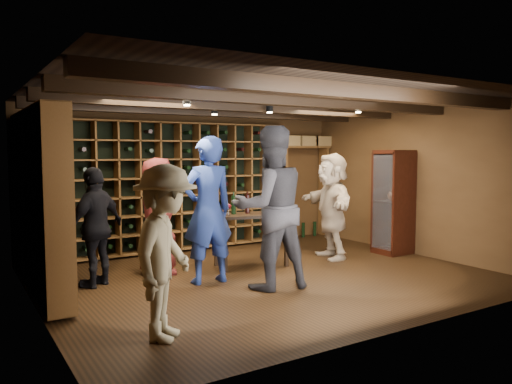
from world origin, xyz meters
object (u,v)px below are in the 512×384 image
guest_woman_black (96,227)px  guest_beige (332,206)px  display_cabinet (393,204)px  guest_red_floral (158,216)px  man_blue_shirt (208,210)px  guest_khaki (166,252)px  man_grey_suit (270,208)px  tasting_table (251,219)px

guest_woman_black → guest_beige: guest_beige is taller
display_cabinet → guest_beige: (-1.13, 0.28, 0.01)m
guest_red_floral → guest_woman_black: bearing=107.0°
man_blue_shirt → guest_khaki: (-1.23, -1.62, -0.16)m
man_grey_suit → guest_woman_black: size_ratio=1.33×
man_blue_shirt → guest_beige: 2.47m
display_cabinet → man_blue_shirt: 3.57m
man_grey_suit → tasting_table: bearing=-101.6°
guest_beige → tasting_table: size_ratio=1.50×
guest_woman_black → guest_khaki: bearing=57.8°
display_cabinet → guest_woman_black: display_cabinet is taller
man_blue_shirt → guest_red_floral: bearing=-63.0°
display_cabinet → tasting_table: bearing=170.1°
display_cabinet → man_grey_suit: man_grey_suit is taller
tasting_table → man_blue_shirt: bearing=-142.1°
guest_woman_black → tasting_table: (2.29, -0.10, -0.06)m
man_blue_shirt → guest_woman_black: man_blue_shirt is taller
man_blue_shirt → man_grey_suit: bearing=131.5°
man_blue_shirt → guest_red_floral: size_ratio=1.17×
man_grey_suit → guest_beige: 2.13m
man_grey_suit → tasting_table: 1.29m
display_cabinet → guest_beige: 1.17m
man_blue_shirt → guest_red_floral: 0.91m
man_blue_shirt → man_grey_suit: 0.87m
man_blue_shirt → guest_woman_black: 1.46m
display_cabinet → tasting_table: 2.63m
guest_red_floral → guest_beige: (2.84, -0.46, 0.03)m
man_blue_shirt → tasting_table: size_ratio=1.70×
display_cabinet → tasting_table: size_ratio=1.52×
man_grey_suit → guest_red_floral: bearing=-48.5°
guest_red_floral → tasting_table: (1.38, -0.29, -0.11)m
guest_khaki → guest_woman_black: bearing=42.1°
guest_red_floral → guest_khaki: (-0.84, -2.42, -0.01)m
display_cabinet → guest_red_floral: display_cabinet is taller
display_cabinet → man_blue_shirt: size_ratio=0.89×
tasting_table → display_cabinet: bearing=0.3°
guest_woman_black → guest_beige: (3.74, -0.27, 0.09)m
man_blue_shirt → guest_red_floral: man_blue_shirt is taller
man_grey_suit → guest_woman_black: 2.28m
guest_beige → man_blue_shirt: bearing=-65.4°
display_cabinet → tasting_table: (-2.58, 0.45, -0.13)m
man_grey_suit → tasting_table: man_grey_suit is taller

